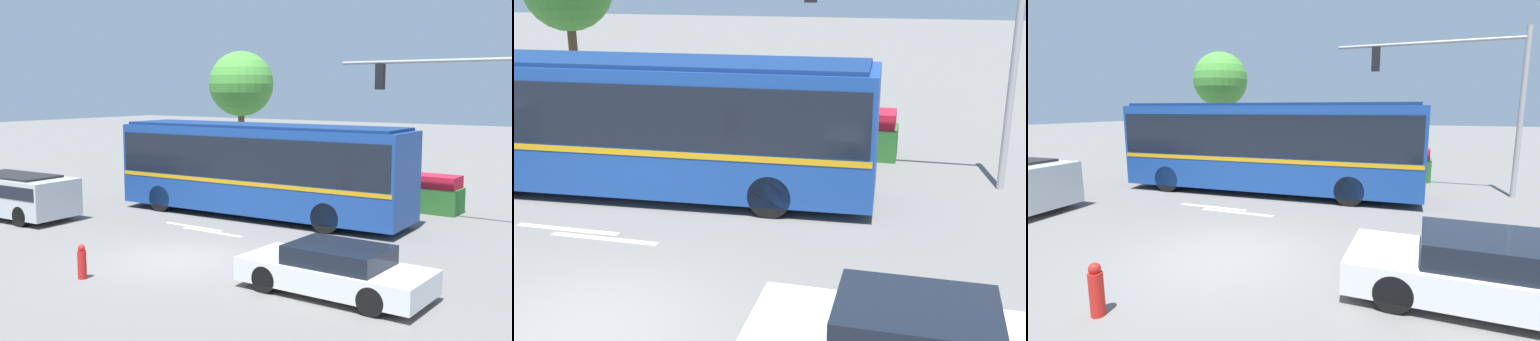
# 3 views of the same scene
# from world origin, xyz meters

# --- Properties ---
(ground_plane) EXTENTS (140.00, 140.00, 0.00)m
(ground_plane) POSITION_xyz_m (0.00, 0.00, 0.00)
(ground_plane) COLOR slate
(city_bus) EXTENTS (11.19, 3.02, 3.37)m
(city_bus) POSITION_xyz_m (-1.58, 6.14, 1.91)
(city_bus) COLOR navy
(city_bus) RESTS_ON ground
(traffic_light_pole) EXTENTS (6.59, 0.24, 5.93)m
(traffic_light_pole) POSITION_xyz_m (5.25, 8.43, 4.03)
(traffic_light_pole) COLOR gray
(traffic_light_pole) RESTS_ON ground
(flowering_hedge) EXTENTS (7.97, 1.17, 1.42)m
(flowering_hedge) POSITION_xyz_m (0.30, 10.63, 0.70)
(flowering_hedge) COLOR #286028
(flowering_hedge) RESTS_ON ground
(lane_stripe_near) EXTENTS (2.40, 0.16, 0.01)m
(lane_stripe_near) POSITION_xyz_m (-1.40, 3.16, 0.01)
(lane_stripe_near) COLOR silver
(lane_stripe_near) RESTS_ON ground
(lane_stripe_mid) EXTENTS (2.40, 0.16, 0.01)m
(lane_stripe_mid) POSITION_xyz_m (-2.42, 3.43, 0.01)
(lane_stripe_mid) COLOR silver
(lane_stripe_mid) RESTS_ON ground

